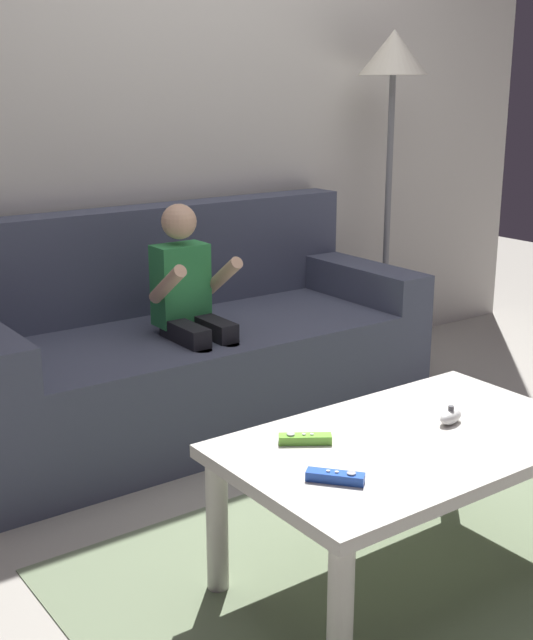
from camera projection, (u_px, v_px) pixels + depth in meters
The scene contains 10 objects.
ground_plane at pixel (403, 502), 2.81m from camera, with size 8.57×8.57×0.00m, color #9E998E.
wall_back at pixel (177, 106), 3.58m from camera, with size 4.28×0.05×2.50m, color beige.
couch at pixel (186, 352), 3.41m from camera, with size 1.89×0.80×0.85m.
person_seated_on_couch at pixel (192, 308), 3.17m from camera, with size 0.29×0.35×0.91m.
coffee_table at pixel (409, 458), 2.29m from camera, with size 1.01×0.61×0.42m.
area_rug at pixel (403, 574), 2.38m from camera, with size 1.77×1.32×0.01m, color #6B7A5B.
game_remote_lime_near_edge at pixel (305, 439), 2.23m from camera, with size 0.14×0.11×0.03m.
nunchuk_white at pixel (451, 416), 2.36m from camera, with size 0.10×0.06×0.05m.
game_remote_blue_far_corner at pixel (335, 477), 2.01m from camera, with size 0.12×0.13×0.03m.
floor_lamp at pixel (393, 79), 3.89m from camera, with size 0.32×0.32×1.58m.
Camera 1 is at (-1.85, -1.79, 1.35)m, focal length 47.31 mm.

